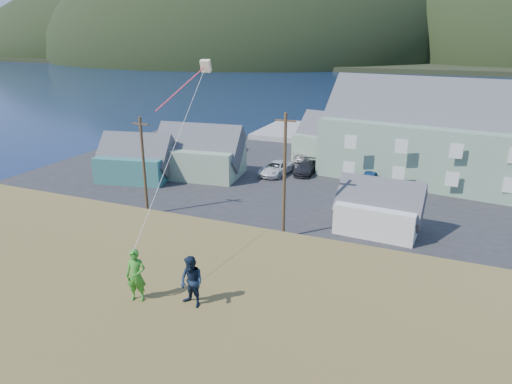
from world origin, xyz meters
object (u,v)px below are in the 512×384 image
at_px(shed_white, 379,208).
at_px(lodge, 510,142).
at_px(kite_flyer_green, 136,275).
at_px(kite_flyer_navy, 192,282).
at_px(shed_teal, 136,159).
at_px(shed_palegreen_far, 341,141).
at_px(wharf, 342,135).
at_px(shed_palegreen_near, 199,153).

bearing_deg(shed_white, lodge, 60.68).
relative_size(shed_white, kite_flyer_green, 3.96).
relative_size(shed_white, kite_flyer_navy, 4.15).
height_order(shed_teal, shed_white, shed_teal).
height_order(shed_teal, shed_palegreen_far, shed_palegreen_far).
relative_size(shed_teal, kite_flyer_navy, 5.25).
height_order(wharf, shed_palegreen_near, shed_palegreen_near).
bearing_deg(kite_flyer_green, kite_flyer_navy, -3.98).
distance_m(wharf, shed_palegreen_far, 15.14).
bearing_deg(shed_palegreen_far, kite_flyer_green, -72.52).
relative_size(shed_teal, kite_flyer_green, 5.00).
xyz_separation_m(shed_teal, kite_flyer_green, (22.48, -29.34, 5.74)).
bearing_deg(wharf, shed_teal, -118.61).
xyz_separation_m(kite_flyer_green, kite_flyer_navy, (1.80, 0.40, -0.04)).
bearing_deg(lodge, shed_teal, -154.62).
xyz_separation_m(wharf, lodge, (20.85, -18.39, 4.67)).
distance_m(shed_white, kite_flyer_green, 26.21).
xyz_separation_m(shed_palegreen_far, kite_flyer_navy, (4.91, -44.38, 5.20)).
bearing_deg(kite_flyer_green, wharf, 79.31).
bearing_deg(shed_palegreen_near, kite_flyer_green, -69.79).
distance_m(shed_palegreen_far, kite_flyer_navy, 44.95).
bearing_deg(kite_flyer_green, shed_palegreen_near, 100.23).
bearing_deg(shed_palegreen_near, shed_palegreen_far, 33.97).
distance_m(shed_teal, shed_palegreen_near, 6.93).
height_order(shed_teal, kite_flyer_green, kite_flyer_green).
xyz_separation_m(wharf, kite_flyer_green, (6.07, -59.44, 7.64)).
relative_size(wharf, shed_palegreen_far, 2.13).
bearing_deg(wharf, kite_flyer_navy, -82.41).
xyz_separation_m(lodge, kite_flyer_navy, (-12.98, -40.64, 2.92)).
bearing_deg(kite_flyer_navy, wharf, 112.74).
bearing_deg(kite_flyer_green, shed_teal, 110.94).
distance_m(shed_palegreen_near, kite_flyer_green, 37.53).
bearing_deg(kite_flyer_navy, shed_palegreen_far, 111.46).
bearing_deg(lodge, shed_white, -115.13).
distance_m(lodge, kite_flyer_navy, 42.77).
height_order(shed_white, shed_palegreen_far, shed_palegreen_far).
xyz_separation_m(shed_palegreen_near, kite_flyer_green, (16.71, -33.16, 5.40)).
bearing_deg(shed_palegreen_far, lodge, 1.71).
distance_m(wharf, lodge, 28.19).
height_order(lodge, shed_palegreen_far, lodge).
bearing_deg(shed_white, wharf, 110.75).
bearing_deg(shed_teal, shed_palegreen_near, 22.11).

